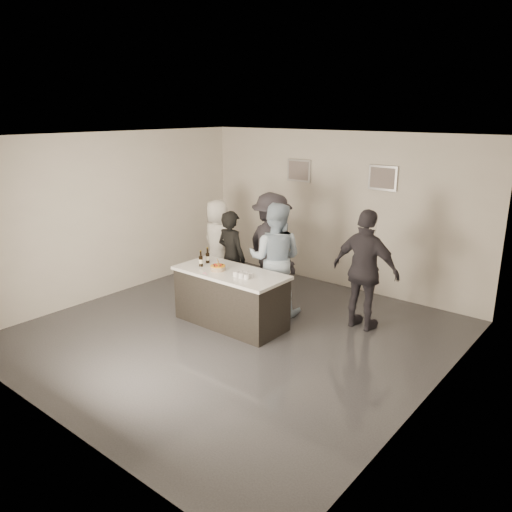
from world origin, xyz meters
name	(u,v)px	position (x,y,z in m)	size (l,w,h in m)	color
floor	(236,333)	(0.00, 0.00, 0.00)	(6.00, 6.00, 0.00)	#3D3D42
ceiling	(233,137)	(0.00, 0.00, 3.00)	(6.00, 6.00, 0.00)	white
wall_back	(338,210)	(0.00, 3.00, 1.50)	(6.00, 0.04, 3.00)	silver
wall_front	(43,298)	(0.00, -3.00, 1.50)	(6.00, 0.04, 3.00)	silver
wall_left	(113,215)	(-3.00, 0.00, 1.50)	(0.04, 6.00, 3.00)	silver
wall_right	(436,283)	(3.00, 0.00, 1.50)	(0.04, 6.00, 3.00)	silver
picture_left	(299,171)	(-0.90, 2.97, 2.20)	(0.54, 0.04, 0.44)	#B2B2B7
picture_right	(383,178)	(0.90, 2.97, 2.20)	(0.54, 0.04, 0.44)	#B2B2B7
bar_counter	(231,298)	(-0.31, 0.24, 0.45)	(1.86, 0.86, 0.90)	white
cake	(218,268)	(-0.50, 0.15, 0.94)	(0.24, 0.24, 0.07)	#FFA11A
beer_bottle_a	(208,255)	(-0.90, 0.33, 1.03)	(0.07, 0.07, 0.26)	black
beer_bottle_b	(201,259)	(-0.86, 0.13, 1.03)	(0.07, 0.07, 0.26)	black
tumbler_cluster	(244,274)	(0.03, 0.16, 0.94)	(0.30, 0.19, 0.08)	orange
candles	(204,272)	(-0.58, -0.08, 0.90)	(0.24, 0.08, 0.01)	pink
person_main_black	(231,258)	(-0.93, 0.95, 0.85)	(0.62, 0.40, 1.69)	black
person_main_blue	(275,259)	(-0.06, 1.09, 0.96)	(0.93, 0.72, 1.91)	#A8C0DB
person_guest_left	(218,242)	(-1.84, 1.56, 0.85)	(0.83, 0.54, 1.70)	white
person_guest_right	(365,270)	(1.42, 1.46, 0.96)	(1.13, 0.47, 1.92)	#302D35
person_guest_back	(272,247)	(-0.53, 1.60, 0.98)	(1.27, 0.73, 1.96)	#29272E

